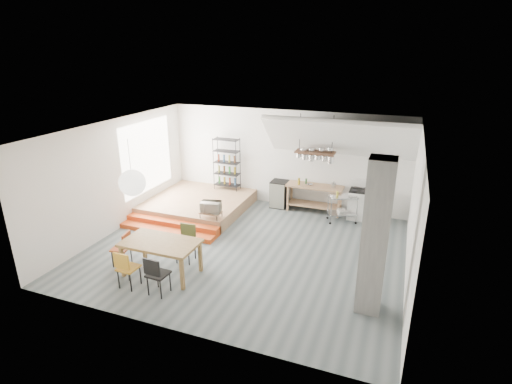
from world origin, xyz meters
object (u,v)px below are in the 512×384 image
at_px(mini_fridge, 279,194).
at_px(stove, 358,204).
at_px(dining_table, 161,245).
at_px(rolling_cart, 343,205).

bearing_deg(mini_fridge, stove, -0.97).
distance_m(dining_table, rolling_cart, 5.71).
relative_size(stove, rolling_cart, 1.23).
xyz_separation_m(rolling_cart, mini_fridge, (-2.18, 0.50, -0.09)).
distance_m(stove, mini_fridge, 2.60).
distance_m(stove, dining_table, 6.33).
relative_size(stove, mini_fridge, 1.30).
height_order(stove, mini_fridge, stove).
bearing_deg(mini_fridge, dining_table, -104.41).
bearing_deg(mini_fridge, rolling_cart, -12.95).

